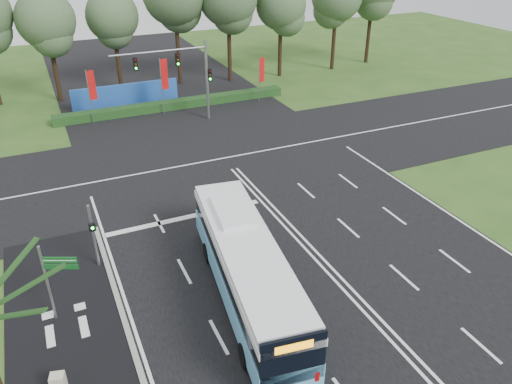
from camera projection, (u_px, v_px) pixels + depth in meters
ground at (298, 242)px, 27.81m from camera, size 120.00×120.00×0.00m
road_main at (298, 241)px, 27.80m from camera, size 20.00×120.00×0.04m
road_cross at (222, 159)px, 37.39m from camera, size 120.00×14.00×0.05m
bike_path at (70, 348)px, 20.88m from camera, size 5.00×18.00×0.06m
kerb_strip at (127, 330)px, 21.74m from camera, size 0.25×18.00×0.12m
city_bus at (247, 269)px, 22.78m from camera, size 4.16×12.41×3.50m
pedestrian_signal at (93, 234)px, 24.88m from camera, size 0.32×0.43×3.63m
street_sign at (53, 275)px, 21.23m from camera, size 1.42×0.70×3.96m
utility_cabinet at (59, 383)px, 18.77m from camera, size 0.62×0.56×0.88m
banner_flag_left at (91, 89)px, 42.58m from camera, size 0.69×0.19×4.75m
banner_flag_mid at (164, 78)px, 44.72m from camera, size 0.73×0.25×5.10m
banner_flag_right at (261, 73)px, 47.91m from camera, size 0.64×0.20×4.39m
traffic_light_gantry at (186, 70)px, 42.04m from camera, size 8.41×0.28×7.00m
hedge at (175, 105)px, 47.21m from camera, size 22.00×1.20×0.80m
blue_hoarding at (126, 95)px, 47.43m from camera, size 10.00×0.30×2.20m
eucalyptus_row at (188, 3)px, 50.43m from camera, size 54.25×9.44×12.51m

